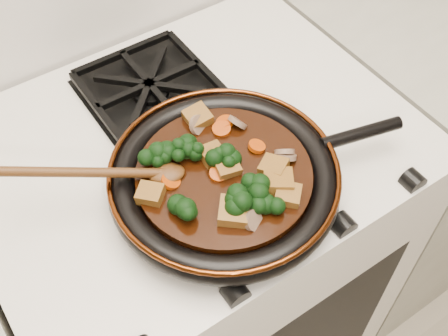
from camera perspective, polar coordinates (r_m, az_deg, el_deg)
stove at (r=1.34m, az=-2.52°, el=-9.89°), size 0.76×0.60×0.90m
burner_grate_front at (r=0.89m, az=1.31°, el=-2.27°), size 0.23×0.23×0.03m
burner_grate_back at (r=1.05m, az=-7.56°, el=8.06°), size 0.23×0.23×0.03m
skillet at (r=0.86m, az=0.12°, el=-1.03°), size 0.48×0.36×0.05m
braising_sauce at (r=0.86m, az=0.00°, el=-0.86°), size 0.27×0.27×0.02m
tofu_cube_0 at (r=0.83m, az=5.52°, el=-1.43°), size 0.06×0.06×0.03m
tofu_cube_1 at (r=0.85m, az=5.05°, el=-0.02°), size 0.05×0.05×0.03m
tofu_cube_2 at (r=0.92m, az=-2.67°, el=5.14°), size 0.04×0.04×0.03m
tofu_cube_3 at (r=0.85m, az=0.27°, el=0.07°), size 0.04×0.04×0.03m
tofu_cube_4 at (r=0.86m, az=-1.18°, el=1.35°), size 0.04×0.04×0.02m
tofu_cube_5 at (r=0.83m, az=-7.48°, el=-2.66°), size 0.05×0.05×0.02m
tofu_cube_6 at (r=0.82m, az=6.50°, el=-2.75°), size 0.05×0.05×0.02m
tofu_cube_7 at (r=0.80m, az=0.98°, el=-4.50°), size 0.06×0.06×0.03m
broccoli_floret_0 at (r=0.86m, az=-3.82°, el=1.68°), size 0.07×0.08×0.06m
broccoli_floret_1 at (r=0.80m, az=-4.04°, el=-4.50°), size 0.09×0.09×0.07m
broccoli_floret_2 at (r=0.86m, az=-4.83°, el=1.46°), size 0.09×0.09×0.07m
broccoli_floret_3 at (r=0.80m, az=4.25°, el=-4.02°), size 0.09×0.09×0.06m
broccoli_floret_4 at (r=0.85m, az=-0.02°, el=0.80°), size 0.09×0.08×0.07m
broccoli_floret_5 at (r=0.82m, az=3.03°, el=-2.43°), size 0.07×0.07×0.06m
broccoli_floret_6 at (r=0.80m, az=1.88°, el=-3.70°), size 0.09×0.08×0.07m
broccoli_floret_7 at (r=0.86m, az=-7.02°, el=0.93°), size 0.09×0.09×0.06m
carrot_coin_0 at (r=0.84m, az=-0.62°, el=-0.60°), size 0.03×0.03×0.01m
carrot_coin_1 at (r=0.88m, az=3.34°, el=2.21°), size 0.03×0.03×0.02m
carrot_coin_2 at (r=0.84m, az=-5.45°, el=-1.33°), size 0.03×0.03×0.02m
carrot_coin_3 at (r=0.90m, az=-0.25°, el=3.98°), size 0.03×0.03×0.01m
carrot_coin_4 at (r=0.91m, az=0.07°, el=4.68°), size 0.03×0.03×0.02m
mushroom_slice_0 at (r=0.79m, az=2.97°, el=-5.33°), size 0.04×0.04×0.03m
mushroom_slice_1 at (r=0.87m, az=6.39°, el=1.13°), size 0.04×0.04×0.03m
mushroom_slice_2 at (r=0.91m, az=1.39°, el=4.66°), size 0.03×0.04×0.03m
mushroom_slice_3 at (r=0.87m, az=6.16°, el=1.60°), size 0.04×0.04×0.03m
mushroom_slice_4 at (r=0.91m, az=-2.61°, el=4.36°), size 0.04×0.04×0.03m
wooden_spoon at (r=0.84m, az=-10.74°, el=-0.47°), size 0.15×0.09×0.25m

